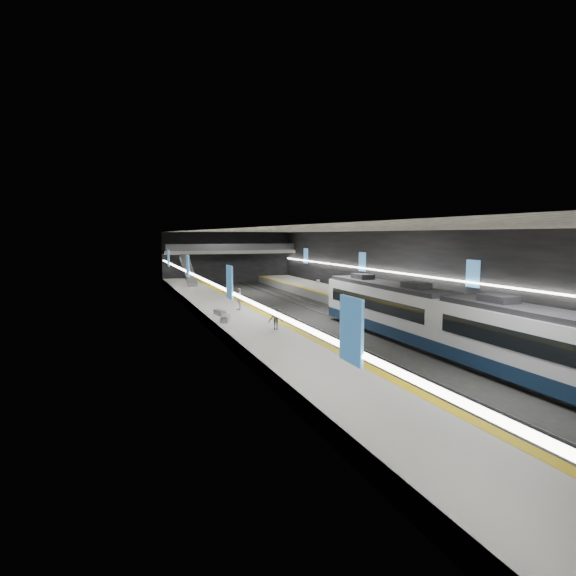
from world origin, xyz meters
name	(u,v)px	position (x,y,z in m)	size (l,w,h in m)	color
ground	(318,320)	(0.00, 0.00, 0.00)	(70.00, 70.00, 0.00)	black
ceiling	(319,230)	(0.00, 0.00, 8.00)	(20.00, 70.00, 0.04)	beige
wall_left	(206,279)	(-10.00, 0.00, 4.00)	(0.04, 70.00, 8.00)	black
wall_right	(414,273)	(10.00, 0.00, 4.00)	(0.04, 70.00, 8.00)	black
wall_back	(228,258)	(0.00, 35.00, 4.00)	(20.00, 0.04, 8.00)	black
platform_left	(236,320)	(-7.50, 0.00, 0.50)	(5.00, 70.00, 1.00)	slate
tile_surface_left	(236,314)	(-7.50, 0.00, 1.01)	(5.00, 70.00, 0.02)	#A7A7A2
tactile_strip_left	(261,312)	(-5.30, 0.00, 1.02)	(0.60, 70.00, 0.02)	yellow
platform_right	(391,310)	(7.50, 0.00, 0.50)	(5.00, 70.00, 1.00)	slate
tile_surface_right	(391,305)	(7.50, 0.00, 1.01)	(5.00, 70.00, 0.02)	#A7A7A2
tactile_strip_right	(370,306)	(5.30, 0.00, 1.02)	(0.60, 70.00, 0.02)	yellow
rails	(318,320)	(0.00, 0.00, 0.06)	(6.52, 70.00, 0.12)	gray
train	(451,322)	(2.50, -14.69, 2.20)	(2.69, 30.05, 3.60)	#10223B
ad_posters	(314,269)	(0.00, 1.00, 4.50)	(19.94, 53.50, 2.20)	#4288C7
cove_light_left	(208,282)	(-9.80, 0.00, 3.80)	(0.25, 68.60, 0.12)	white
cove_light_right	(412,275)	(9.80, 0.00, 3.80)	(0.25, 68.60, 0.12)	white
mezzanine_bridge	(231,252)	(0.00, 32.93, 5.04)	(20.00, 3.00, 1.50)	gray
escalator	(188,270)	(-7.50, 26.00, 2.90)	(1.20, 8.00, 0.60)	#99999E
bench_left_near	(226,318)	(-9.11, -3.07, 1.24)	(0.54, 1.93, 0.47)	#99999E
bench_left_far	(220,313)	(-8.93, -0.20, 1.20)	(0.46, 1.66, 0.41)	#99999E
bench_right_near	(484,319)	(9.18, -10.19, 1.24)	(0.55, 1.98, 0.48)	#99999E
bench_right_far	(318,281)	(9.50, 21.49, 1.20)	(0.46, 1.67, 0.41)	#99999E
passenger_right_a	(561,338)	(6.64, -18.98, 1.77)	(0.56, 0.37, 1.54)	#C4494F
passenger_left_a	(239,299)	(-6.74, 1.91, 1.97)	(1.14, 0.47, 1.95)	beige
passenger_left_b	(276,319)	(-6.55, -7.46, 1.79)	(1.02, 0.59, 1.58)	#42424A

